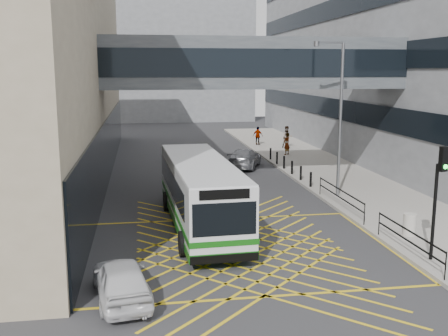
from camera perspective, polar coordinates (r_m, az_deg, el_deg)
name	(u,v)px	position (r m, az deg, el deg)	size (l,w,h in m)	color
ground	(240,250)	(21.27, 1.70, -8.88)	(120.00, 120.00, 0.00)	#333335
building_far	(152,57)	(79.75, -7.90, 11.88)	(28.00, 16.00, 18.00)	gray
skybridge	(252,63)	(32.42, 3.09, 11.31)	(20.00, 4.10, 3.00)	#484D52
pavement	(325,171)	(37.63, 10.99, -0.33)	(6.00, 54.00, 0.16)	gray
box_junction	(240,250)	(21.27, 1.70, -8.87)	(12.00, 9.00, 0.01)	gold
bus	(200,191)	(23.85, -2.64, -2.57)	(3.13, 11.17, 3.10)	silver
car_white	(122,279)	(16.98, -11.08, -11.81)	(1.73, 4.23, 1.35)	silver
car_dark	(201,155)	(39.99, -2.53, 1.37)	(1.71, 4.37, 1.37)	black
car_silver	(244,158)	(38.67, 2.22, 1.14)	(2.02, 4.77, 1.48)	gray
traffic_light	(439,187)	(20.45, 22.34, -1.91)	(0.34, 0.51, 4.28)	black
street_lamp	(338,110)	(29.23, 12.27, 6.17)	(1.91, 0.67, 8.42)	slate
litter_bin	(410,224)	(23.77, 19.54, -5.80)	(0.54, 0.54, 0.94)	#ADA89E
kerb_railings	(367,211)	(24.46, 15.27, -4.50)	(0.05, 12.54, 1.00)	black
bollards	(288,165)	(36.69, 6.97, 0.35)	(0.14, 10.14, 0.90)	black
pedestrian_a	(287,144)	(43.82, 6.85, 2.62)	(0.72, 0.52, 1.81)	gray
pedestrian_b	(287,137)	(47.70, 6.89, 3.36)	(0.96, 0.56, 1.96)	gray
pedestrian_c	(258,136)	(49.42, 3.71, 3.51)	(1.01, 0.48, 1.70)	gray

